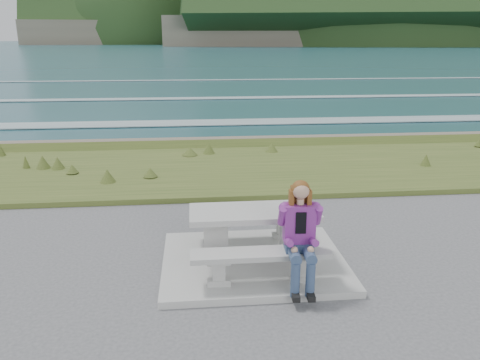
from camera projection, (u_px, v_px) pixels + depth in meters
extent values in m
cube|color=#A4A49F|center=(254.00, 262.00, 6.75)|extent=(2.60, 2.10, 0.10)
cube|color=#A4A49F|center=(216.00, 258.00, 6.68)|extent=(0.62, 0.12, 0.08)
cube|color=#A4A49F|center=(216.00, 239.00, 6.59)|extent=(0.34, 0.09, 0.51)
cube|color=#A4A49F|center=(216.00, 219.00, 6.50)|extent=(0.62, 0.12, 0.08)
cube|color=#A4A49F|center=(291.00, 254.00, 6.78)|extent=(0.62, 0.12, 0.08)
cube|color=#A4A49F|center=(291.00, 236.00, 6.69)|extent=(0.34, 0.09, 0.51)
cube|color=#A4A49F|center=(292.00, 217.00, 6.61)|extent=(0.62, 0.12, 0.08)
cube|color=#A4A49F|center=(254.00, 213.00, 6.53)|extent=(1.80, 0.75, 0.08)
cube|color=#A4A49F|center=(219.00, 282.00, 6.01)|extent=(0.30, 0.12, 0.08)
cube|color=#A4A49F|center=(219.00, 272.00, 5.97)|extent=(0.17, 0.09, 0.22)
cube|color=#A4A49F|center=(219.00, 261.00, 5.92)|extent=(0.30, 0.12, 0.08)
cube|color=#A4A49F|center=(301.00, 278.00, 6.11)|extent=(0.30, 0.12, 0.08)
cube|color=#A4A49F|center=(302.00, 268.00, 6.07)|extent=(0.17, 0.09, 0.22)
cube|color=#A4A49F|center=(302.00, 257.00, 6.02)|extent=(0.30, 0.12, 0.08)
cube|color=#A4A49F|center=(261.00, 254.00, 5.95)|extent=(1.80, 0.35, 0.07)
cube|color=#A4A49F|center=(214.00, 238.00, 7.34)|extent=(0.30, 0.12, 0.08)
cube|color=#A4A49F|center=(214.00, 229.00, 7.30)|extent=(0.17, 0.09, 0.22)
cube|color=#A4A49F|center=(214.00, 220.00, 7.25)|extent=(0.30, 0.12, 0.08)
cube|color=#A4A49F|center=(282.00, 235.00, 7.44)|extent=(0.30, 0.12, 0.08)
cube|color=#A4A49F|center=(282.00, 226.00, 7.40)|extent=(0.17, 0.09, 0.22)
cube|color=#A4A49F|center=(282.00, 218.00, 7.36)|extent=(0.30, 0.12, 0.08)
cube|color=#A4A49F|center=(248.00, 214.00, 7.28)|extent=(1.80, 0.35, 0.07)
cube|color=#374E1D|center=(228.00, 171.00, 11.53)|extent=(160.00, 4.50, 0.22)
cube|color=brown|center=(221.00, 146.00, 14.29)|extent=(160.00, 0.80, 2.20)
plane|color=#1F4E58|center=(192.00, 44.00, 416.65)|extent=(1600.00, 1600.00, 0.00)
cube|color=#B6C1C4|center=(213.00, 154.00, 20.60)|extent=(220.00, 3.00, 0.06)
cube|color=#B6C1C4|center=(207.00, 123.00, 28.22)|extent=(220.00, 2.00, 0.06)
cube|color=#B6C1C4|center=(202.00, 98.00, 39.64)|extent=(220.00, 1.40, 0.06)
cube|color=#B6C1C4|center=(199.00, 80.00, 56.78)|extent=(220.00, 1.00, 0.06)
cube|color=brown|center=(376.00, 32.00, 331.21)|extent=(296.14, 193.70, 18.00)
ellipsoid|color=#173216|center=(377.00, 28.00, 330.34)|extent=(311.77, 210.10, 208.90)
cube|color=brown|center=(147.00, 33.00, 419.74)|extent=(201.55, 149.04, 18.00)
ellipsoid|color=#173216|center=(147.00, 30.00, 418.86)|extent=(211.86, 162.91, 135.17)
cube|color=#324D6F|center=(301.00, 269.00, 5.84)|extent=(0.39, 0.69, 0.56)
cube|color=#812A8A|center=(299.00, 223.00, 5.90)|extent=(0.40, 0.24, 0.50)
sphere|color=tan|center=(301.00, 191.00, 5.76)|extent=(0.21, 0.21, 0.21)
sphere|color=#5F3215|center=(301.00, 189.00, 5.78)|extent=(0.23, 0.23, 0.23)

